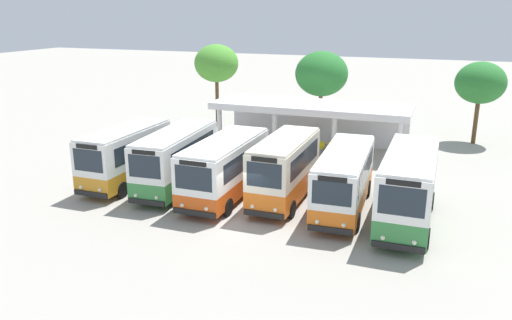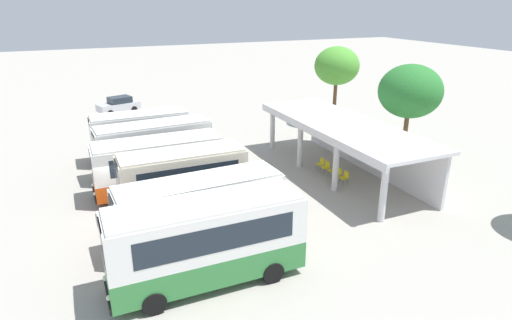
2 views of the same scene
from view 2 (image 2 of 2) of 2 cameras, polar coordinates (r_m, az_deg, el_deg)
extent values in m
plane|color=#A39E93|center=(24.53, -16.75, -6.53)|extent=(180.00, 180.00, 0.00)
cylinder|color=black|center=(30.93, -17.97, -0.15)|extent=(0.22, 0.90, 0.90)
cylinder|color=black|center=(32.90, -18.41, 1.00)|extent=(0.22, 0.90, 0.90)
cylinder|color=black|center=(31.52, -10.56, 0.89)|extent=(0.22, 0.90, 0.90)
cylinder|color=black|center=(33.46, -11.42, 1.97)|extent=(0.22, 0.90, 0.90)
cube|color=orange|center=(32.00, -14.63, 1.68)|extent=(2.21, 6.65, 1.00)
cube|color=silver|center=(31.60, -14.86, 4.12)|extent=(2.21, 6.65, 1.83)
cube|color=silver|center=(31.35, -15.02, 5.83)|extent=(2.14, 6.45, 0.12)
cube|color=black|center=(31.82, -20.51, 0.25)|extent=(2.08, 0.11, 0.28)
cube|color=#1E2833|center=(31.29, -20.83, 3.40)|extent=(1.80, 0.05, 1.19)
cube|color=black|center=(31.10, -21.00, 4.72)|extent=(1.31, 0.05, 0.24)
cube|color=#1E2833|center=(30.57, -14.33, 3.73)|extent=(0.05, 5.31, 1.01)
cube|color=#1E2833|center=(32.64, -15.02, 4.70)|extent=(0.05, 5.31, 1.01)
sphere|color=#EAEACC|center=(31.15, -20.47, 0.44)|extent=(0.20, 0.20, 0.20)
sphere|color=#EAEACC|center=(32.29, -20.64, 1.10)|extent=(0.20, 0.20, 0.20)
cylinder|color=black|center=(27.88, -16.81, -2.23)|extent=(0.28, 0.91, 0.90)
cylinder|color=black|center=(29.76, -17.60, -0.90)|extent=(0.28, 0.91, 0.90)
cylinder|color=black|center=(28.91, -8.13, -0.74)|extent=(0.28, 0.91, 0.90)
cylinder|color=black|center=(30.72, -9.42, 0.46)|extent=(0.28, 0.91, 0.90)
cube|color=#337F3D|center=(29.08, -13.01, 0.03)|extent=(2.61, 7.35, 1.06)
cube|color=silver|center=(28.63, -13.23, 2.72)|extent=(2.61, 7.35, 1.81)
cube|color=silver|center=(28.36, -13.38, 4.58)|extent=(2.53, 7.13, 0.12)
cube|color=black|center=(28.62, -19.98, -1.87)|extent=(2.02, 0.24, 0.28)
cube|color=#1E2833|center=(28.01, -20.34, 1.71)|extent=(1.74, 0.17, 1.17)
cube|color=black|center=(27.81, -20.52, 3.14)|extent=(1.28, 0.14, 0.24)
cube|color=#1E2833|center=(27.66, -12.47, 2.28)|extent=(0.43, 5.77, 0.99)
cube|color=#1E2833|center=(29.62, -13.58, 3.38)|extent=(0.43, 5.77, 0.99)
sphere|color=#EAEACC|center=(27.96, -19.85, -1.68)|extent=(0.20, 0.20, 0.20)
sphere|color=#EAEACC|center=(29.06, -20.20, -0.91)|extent=(0.20, 0.20, 0.20)
cylinder|color=black|center=(24.97, -16.86, -4.90)|extent=(0.22, 0.90, 0.90)
cylinder|color=black|center=(27.04, -17.51, -3.02)|extent=(0.22, 0.90, 0.90)
cylinder|color=black|center=(25.75, -6.87, -3.36)|extent=(0.22, 0.90, 0.90)
cylinder|color=black|center=(27.76, -8.25, -1.65)|extent=(0.22, 0.90, 0.90)
cube|color=#D14C14|center=(26.13, -12.39, -2.40)|extent=(2.36, 7.30, 0.93)
cube|color=white|center=(25.65, -12.61, 0.42)|extent=(2.36, 7.30, 1.81)
cube|color=white|center=(25.35, -12.78, 2.47)|extent=(2.29, 7.08, 0.12)
cube|color=black|center=(25.90, -20.32, -4.22)|extent=(2.24, 0.10, 0.28)
cube|color=#1E2833|center=(25.27, -20.69, -0.61)|extent=(1.93, 0.05, 1.17)
cube|color=black|center=(25.04, -20.89, 0.96)|extent=(1.41, 0.05, 0.24)
cube|color=#1E2833|center=(24.57, -11.84, -0.28)|extent=(0.04, 5.84, 0.99)
cube|color=#1E2833|center=(26.74, -12.92, 1.32)|extent=(0.04, 5.84, 0.99)
sphere|color=#EAEACC|center=(25.18, -20.26, -4.14)|extent=(0.20, 0.20, 0.20)
sphere|color=#EAEACC|center=(26.38, -20.49, -3.07)|extent=(0.20, 0.20, 0.20)
cylinder|color=black|center=(22.34, -13.61, -7.65)|extent=(0.22, 0.90, 0.90)
cylinder|color=black|center=(24.13, -14.52, -5.57)|extent=(0.22, 0.90, 0.90)
cylinder|color=black|center=(23.21, -3.84, -5.99)|extent=(0.22, 0.90, 0.90)
cylinder|color=black|center=(24.94, -5.44, -4.11)|extent=(0.22, 0.90, 0.90)
cube|color=orange|center=(23.36, -9.35, -4.71)|extent=(2.12, 6.46, 1.12)
cube|color=beige|center=(22.79, -9.56, -1.33)|extent=(2.12, 6.46, 1.84)
cube|color=beige|center=(22.45, -9.70, 0.99)|extent=(2.06, 6.26, 0.12)
cube|color=black|center=(23.07, -17.18, -6.88)|extent=(2.01, 0.10, 0.28)
cube|color=#1E2833|center=(22.29, -17.58, -2.39)|extent=(1.73, 0.05, 1.19)
cube|color=black|center=(22.03, -17.78, -0.59)|extent=(1.27, 0.05, 0.24)
cube|color=#1E2833|center=(21.84, -8.62, -2.10)|extent=(0.04, 5.17, 1.01)
cube|color=#1E2833|center=(23.74, -9.98, -0.34)|extent=(0.04, 5.17, 1.01)
sphere|color=#EAEACC|center=(22.42, -17.04, -6.80)|extent=(0.20, 0.20, 0.20)
sphere|color=#EAEACC|center=(23.46, -17.42, -5.60)|extent=(0.20, 0.20, 0.20)
cylinder|color=black|center=(19.46, -12.80, -12.03)|extent=(0.26, 0.91, 0.90)
cylinder|color=black|center=(21.18, -14.18, -9.33)|extent=(0.26, 0.91, 0.90)
cylinder|color=black|center=(20.82, 0.12, -9.20)|extent=(0.26, 0.91, 0.90)
cylinder|color=black|center=(22.44, -2.22, -6.92)|extent=(0.26, 0.91, 0.90)
cube|color=orange|center=(20.64, -7.14, -8.33)|extent=(2.50, 7.77, 0.96)
cube|color=white|center=(20.06, -7.30, -5.05)|extent=(2.50, 7.77, 1.65)
cube|color=white|center=(19.70, -7.42, -2.72)|extent=(2.42, 7.54, 0.12)
cube|color=black|center=(20.09, -17.74, -11.21)|extent=(2.02, 0.20, 0.28)
cube|color=#1E2833|center=(19.29, -18.14, -6.86)|extent=(1.74, 0.13, 1.07)
cube|color=black|center=(19.01, -18.35, -5.10)|extent=(1.28, 0.11, 0.24)
cube|color=#1E2833|center=(19.17, -5.96, -6.07)|extent=(0.34, 6.14, 0.91)
cube|color=#1E2833|center=(20.98, -8.02, -3.77)|extent=(0.34, 6.14, 0.91)
sphere|color=#EAEACC|center=(19.43, -17.51, -11.26)|extent=(0.20, 0.20, 0.20)
sphere|color=#EAEACC|center=(20.44, -18.08, -9.67)|extent=(0.20, 0.20, 0.20)
cylinder|color=black|center=(16.83, -13.13, -17.79)|extent=(0.22, 0.90, 0.90)
cylinder|color=black|center=(18.58, -14.47, -13.89)|extent=(0.22, 0.90, 0.90)
cylinder|color=black|center=(17.97, 2.24, -14.47)|extent=(0.22, 0.90, 0.90)
cylinder|color=black|center=(19.62, -0.56, -11.19)|extent=(0.22, 0.90, 0.90)
cube|color=#337F3D|center=(17.82, -6.33, -12.99)|extent=(2.26, 7.61, 1.13)
cube|color=white|center=(17.04, -6.53, -8.74)|extent=(2.26, 7.61, 1.89)
cube|color=white|center=(16.58, -6.66, -5.70)|extent=(2.20, 7.38, 0.12)
cube|color=black|center=(17.56, -18.78, -16.33)|extent=(2.15, 0.10, 0.28)
cube|color=#1E2833|center=(16.50, -19.40, -10.71)|extent=(1.85, 0.05, 1.23)
cube|color=black|center=(16.13, -19.72, -8.34)|extent=(1.36, 0.05, 0.24)
cube|color=#1E2833|center=(16.11, -4.97, -10.30)|extent=(0.04, 6.09, 1.04)
cube|color=#1E2833|center=(18.00, -7.31, -6.94)|extent=(0.04, 6.09, 1.04)
sphere|color=#EAEACC|center=(16.87, -18.64, -16.67)|extent=(0.20, 0.20, 0.20)
sphere|color=#EAEACC|center=(17.90, -19.08, -14.39)|extent=(0.20, 0.20, 0.20)
cylinder|color=black|center=(44.98, -18.46, 5.81)|extent=(0.36, 0.66, 0.64)
cylinder|color=black|center=(46.48, -19.28, 6.16)|extent=(0.36, 0.66, 0.64)
cylinder|color=black|center=(45.94, -15.62, 6.39)|extent=(0.36, 0.66, 0.64)
cylinder|color=black|center=(47.41, -16.51, 6.71)|extent=(0.36, 0.66, 0.64)
cube|color=silver|center=(46.11, -17.50, 6.70)|extent=(2.86, 4.34, 0.70)
cube|color=#1E2833|center=(46.05, -17.36, 7.53)|extent=(2.04, 2.43, 0.60)
cylinder|color=silver|center=(32.99, 2.16, 4.19)|extent=(0.36, 0.36, 3.20)
cylinder|color=silver|center=(29.37, 5.79, 2.08)|extent=(0.36, 0.36, 3.20)
cylinder|color=silver|center=(25.96, 10.39, -0.62)|extent=(0.36, 0.36, 3.20)
cylinder|color=silver|center=(22.83, 16.31, -4.09)|extent=(0.36, 0.36, 3.20)
cube|color=silver|center=(29.71, 14.18, 1.76)|extent=(13.62, 0.20, 3.20)
cube|color=silver|center=(28.08, 11.24, 4.57)|extent=(14.12, 4.67, 0.20)
cube|color=silver|center=(26.94, 7.18, 3.60)|extent=(14.12, 0.10, 0.28)
cylinder|color=slate|center=(29.03, 8.20, -1.14)|extent=(0.03, 0.03, 0.44)
cylinder|color=slate|center=(29.31, 7.82, -0.92)|extent=(0.03, 0.03, 0.44)
cylinder|color=slate|center=(29.22, 8.78, -1.03)|extent=(0.03, 0.03, 0.44)
cylinder|color=slate|center=(29.49, 8.40, -0.81)|extent=(0.03, 0.03, 0.44)
cube|color=yellow|center=(29.18, 8.32, -0.54)|extent=(0.45, 0.45, 0.04)
cube|color=yellow|center=(29.21, 8.67, -0.11)|extent=(0.44, 0.05, 0.40)
cylinder|color=slate|center=(28.51, 8.86, -1.58)|extent=(0.03, 0.03, 0.44)
cylinder|color=slate|center=(28.78, 8.47, -1.35)|extent=(0.03, 0.03, 0.44)
cylinder|color=slate|center=(28.70, 9.44, -1.47)|extent=(0.03, 0.03, 0.44)
cylinder|color=slate|center=(28.97, 9.05, -1.24)|extent=(0.03, 0.03, 0.44)
cube|color=yellow|center=(28.65, 8.98, -0.96)|extent=(0.45, 0.45, 0.04)
cube|color=yellow|center=(28.69, 9.34, -0.53)|extent=(0.44, 0.05, 0.40)
cylinder|color=slate|center=(28.06, 9.75, -2.00)|extent=(0.03, 0.03, 0.44)
cylinder|color=slate|center=(28.32, 9.35, -1.76)|extent=(0.03, 0.03, 0.44)
cylinder|color=slate|center=(28.25, 10.34, -1.88)|extent=(0.03, 0.03, 0.44)
cylinder|color=slate|center=(28.51, 9.93, -1.64)|extent=(0.03, 0.03, 0.44)
cube|color=yellow|center=(28.20, 9.87, -1.37)|extent=(0.45, 0.45, 0.04)
cube|color=yellow|center=(28.24, 10.23, -0.93)|extent=(0.44, 0.05, 0.40)
cylinder|color=slate|center=(27.51, 10.33, -2.50)|extent=(0.03, 0.03, 0.44)
cylinder|color=slate|center=(27.77, 9.91, -2.25)|extent=(0.03, 0.03, 0.44)
cylinder|color=slate|center=(27.70, 10.93, -2.37)|extent=(0.03, 0.03, 0.44)
cylinder|color=slate|center=(27.96, 10.51, -2.13)|extent=(0.03, 0.03, 0.44)
cube|color=yellow|center=(27.65, 10.45, -1.85)|extent=(0.45, 0.45, 0.04)
cube|color=yellow|center=(27.68, 10.81, -1.40)|extent=(0.44, 0.05, 0.40)
cylinder|color=slate|center=(27.05, 11.22, -2.96)|extent=(0.03, 0.03, 0.44)
cylinder|color=slate|center=(27.31, 10.79, -2.70)|extent=(0.03, 0.03, 0.44)
cylinder|color=slate|center=(27.25, 11.82, -2.83)|extent=(0.03, 0.03, 0.44)
cylinder|color=slate|center=(27.51, 11.39, -2.57)|extent=(0.03, 0.03, 0.44)
cube|color=yellow|center=(27.19, 11.34, -2.30)|extent=(0.45, 0.45, 0.04)
cube|color=yellow|center=(27.23, 11.71, -1.84)|extent=(0.44, 0.05, 0.40)
cylinder|color=brown|center=(32.62, 18.83, 2.93)|extent=(0.32, 0.32, 3.21)
ellipsoid|color=#28722D|center=(31.88, 19.48, 8.46)|extent=(4.30, 4.30, 3.66)
cylinder|color=brown|center=(40.14, 10.20, 7.23)|extent=(0.32, 0.32, 3.82)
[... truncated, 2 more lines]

